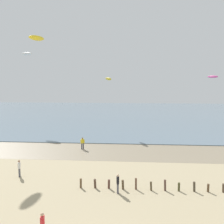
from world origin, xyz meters
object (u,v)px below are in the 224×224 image
person_by_waterline (83,143)px  person_right_flank (19,168)px  person_mid_beach (118,183)px  kite_aloft_4 (108,79)px  kite_aloft_5 (213,77)px  kite_aloft_7 (36,38)px  kite_aloft_0 (27,54)px

person_by_waterline → person_right_flank: (-4.42, -10.79, 0.00)m
person_mid_beach → kite_aloft_4: bearing=96.9°
person_mid_beach → kite_aloft_5: bearing=60.3°
person_right_flank → person_by_waterline: bearing=67.7°
kite_aloft_5 → kite_aloft_7: (-24.52, -23.61, 3.56)m
kite_aloft_0 → kite_aloft_7: (12.08, -26.86, -1.18)m
kite_aloft_0 → kite_aloft_7: size_ratio=1.38×
person_right_flank → kite_aloft_5: (26.22, 25.11, 9.43)m
kite_aloft_5 → kite_aloft_7: bearing=-71.4°
person_by_waterline → kite_aloft_5: 27.74m
person_right_flank → kite_aloft_7: bearing=41.3°
person_by_waterline → person_right_flank: bearing=-112.3°
kite_aloft_0 → kite_aloft_5: (36.60, -3.24, -4.75)m
person_by_waterline → kite_aloft_4: kite_aloft_4 is taller
person_mid_beach → kite_aloft_5: kite_aloft_5 is taller
kite_aloft_7 → kite_aloft_0: bearing=-136.7°
kite_aloft_4 → kite_aloft_5: size_ratio=0.96×
kite_aloft_0 → kite_aloft_4: 18.83m
kite_aloft_4 → kite_aloft_5: 19.34m
kite_aloft_7 → kite_aloft_4: bearing=-174.6°
person_by_waterline → kite_aloft_4: (2.57, 12.41, 9.03)m
kite_aloft_5 → kite_aloft_7: kite_aloft_7 is taller
kite_aloft_0 → person_mid_beach: bearing=-31.8°
person_mid_beach → person_right_flank: size_ratio=1.00×
person_right_flank → kite_aloft_7: (1.71, 1.50, 13.00)m
kite_aloft_0 → kite_aloft_5: size_ratio=1.15×
person_by_waterline → kite_aloft_0: (-14.79, 17.57, 14.18)m
kite_aloft_4 → kite_aloft_7: 22.68m
kite_aloft_7 → person_right_flank: bearing=-29.7°
person_by_waterline → kite_aloft_4: bearing=78.3°
person_mid_beach → person_by_waterline: (-5.73, 13.91, 0.00)m
kite_aloft_4 → kite_aloft_5: kite_aloft_5 is taller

